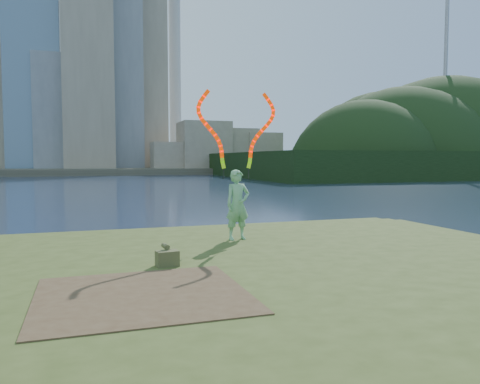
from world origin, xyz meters
name	(u,v)px	position (x,y,z in m)	size (l,w,h in m)	color
ground	(221,283)	(0.00, 0.00, 0.00)	(320.00, 320.00, 0.00)	#17233A
grassy_knoll	(255,295)	(0.00, -2.30, 0.34)	(20.00, 18.00, 0.80)	#384819
dirt_patch	(143,295)	(-2.20, -3.20, 0.81)	(3.20, 3.00, 0.02)	#47331E
far_shore	(99,170)	(0.00, 95.00, 0.60)	(320.00, 40.00, 1.20)	#4B4637
observation_tower	(174,6)	(18.00, 102.00, 39.11)	(10.00, 10.00, 58.00)	silver
wooded_hill	(440,174)	(59.57, 59.96, 0.16)	(78.00, 50.00, 63.00)	black
woman_with_ribbons	(237,187)	(0.78, 1.18, 2.19)	(2.11, 0.58, 4.20)	#147C1B
canvas_bag	(167,258)	(-1.50, -1.32, 0.97)	(0.46, 0.52, 0.41)	brown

